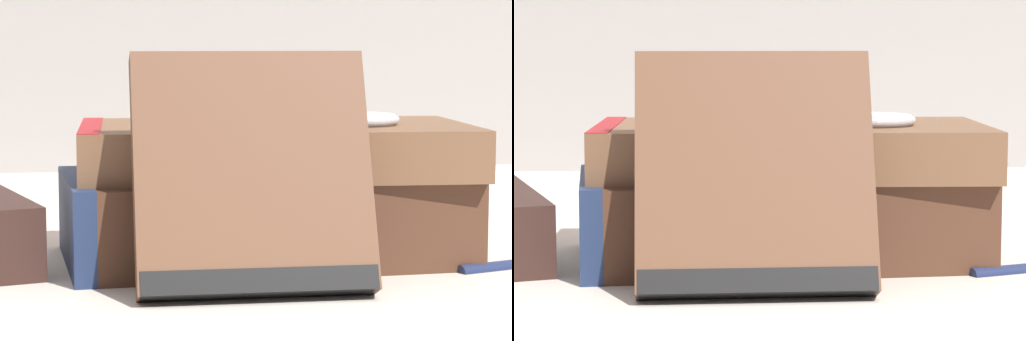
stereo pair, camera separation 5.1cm
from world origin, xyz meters
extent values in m
plane|color=beige|center=(0.00, 0.00, 0.00)|extent=(3.00, 3.00, 0.00)
cube|color=#4C2D1E|center=(0.04, 0.01, 0.02)|extent=(0.23, 0.14, 0.05)
cube|color=navy|center=(-0.06, 0.00, 0.02)|extent=(0.02, 0.13, 0.05)
cube|color=brown|center=(0.05, 0.01, 0.06)|extent=(0.23, 0.13, 0.03)
cube|color=maroon|center=(-0.05, 0.01, 0.06)|extent=(0.02, 0.12, 0.03)
cube|color=brown|center=(0.03, -0.08, 0.06)|extent=(0.12, 0.06, 0.12)
cube|color=black|center=(0.03, -0.10, 0.01)|extent=(0.12, 0.02, 0.02)
cylinder|color=silver|center=(0.10, 0.00, 0.08)|extent=(0.05, 0.05, 0.01)
torus|color=#B2B2B7|center=(0.10, 0.00, 0.08)|extent=(0.05, 0.05, 0.01)
sphere|color=#B2B2B7|center=(0.10, 0.02, 0.08)|extent=(0.01, 0.01, 0.01)
torus|color=#ADADB2|center=(-0.05, 0.14, 0.00)|extent=(0.05, 0.05, 0.00)
torus|color=#ADADB2|center=(0.00, 0.15, 0.00)|extent=(0.05, 0.05, 0.00)
cylinder|color=#ADADB2|center=(-0.02, 0.15, 0.00)|extent=(0.02, 0.01, 0.00)
camera|label=1|loc=(-0.06, -0.67, 0.13)|focal=85.00mm
camera|label=2|loc=(-0.01, -0.68, 0.13)|focal=85.00mm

